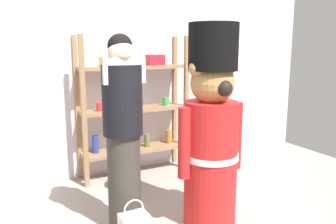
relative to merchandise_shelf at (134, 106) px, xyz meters
name	(u,v)px	position (x,y,z in m)	size (l,w,h in m)	color
back_wall	(86,67)	(-0.50, 0.22, 0.46)	(6.40, 0.12, 2.60)	silver
merchandise_shelf	(134,106)	(0.00, 0.00, 0.00)	(1.31, 0.35, 1.66)	#93704C
teddy_bear_guard	(211,131)	(0.14, -1.41, -0.01)	(0.63, 0.48, 1.72)	red
person_shopper	(123,131)	(-0.56, -1.17, 0.01)	(0.34, 0.33, 1.63)	#38332D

